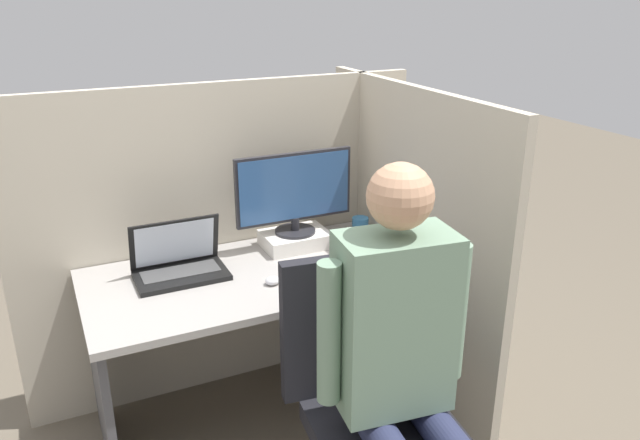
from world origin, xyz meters
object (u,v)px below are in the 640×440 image
Objects in this scene: monitor at (294,191)px; person at (403,352)px; carrot_toy at (301,285)px; laptop at (179,265)px; stapler at (383,252)px; paper_box at (295,239)px; office_chair at (371,403)px; coffee_mug at (360,226)px.

person reaches higher than monitor.
carrot_toy is at bearing 95.37° from person.
laptop is 2.46× the size of stapler.
paper_box is 0.54m from laptop.
monitor is at bearing 83.33° from office_chair.
paper_box reaches higher than carrot_toy.
office_chair reaches higher than paper_box.
coffee_mug reaches higher than stapler.
person is 16.63× the size of coffee_mug.
monitor is 0.54× the size of office_chair.
monitor is 4.19× the size of carrot_toy.
office_chair is (0.04, -0.47, -0.23)m from carrot_toy.
person is at bearing -112.02° from coffee_mug.
carrot_toy is 1.56× the size of coffee_mug.
paper_box is at bearing -179.63° from coffee_mug.
paper_box is at bearing 83.31° from office_chair.
paper_box is 0.21× the size of person.
person is at bearing -94.72° from monitor.
office_chair reaches higher than coffee_mug.
person reaches higher than carrot_toy.
person reaches higher than office_chair.
office_chair is 0.72× the size of person.
carrot_toy is at bearing -140.03° from coffee_mug.
paper_box is 0.39m from stapler.
monitor is 3.65× the size of stapler.
laptop reaches higher than coffee_mug.
paper_box reaches higher than stapler.
carrot_toy is at bearing -110.02° from paper_box.
person is (0.02, -0.15, 0.27)m from office_chair.
carrot_toy is 0.09× the size of person.
person is (0.06, -0.62, 0.05)m from carrot_toy.
paper_box is 0.80× the size of laptop.
laptop is 4.41× the size of coffee_mug.
coffee_mug is (0.47, 0.39, 0.02)m from carrot_toy.
paper_box is 1.98× the size of stapler.
monitor is 0.46m from stapler.
paper_box is 0.54× the size of monitor.
carrot_toy is 0.13× the size of office_chair.
person is (-0.37, -0.73, 0.04)m from stapler.
laptop is at bearing 141.25° from carrot_toy.
paper_box is at bearing 69.98° from carrot_toy.
carrot_toy is at bearing -109.88° from monitor.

